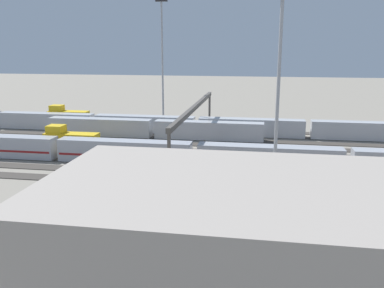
{
  "coord_description": "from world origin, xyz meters",
  "views": [
    {
      "loc": [
        -11.95,
        75.17,
        19.46
      ],
      "look_at": [
        -0.15,
        4.81,
        2.5
      ],
      "focal_mm": 38.69,
      "sensor_mm": 36.0,
      "label": 1
    }
  ],
  "objects_px": {
    "train_on_track_2": "(153,129)",
    "signal_gantry": "(195,110)",
    "train_on_track_1": "(191,125)",
    "train_on_track_0": "(68,117)",
    "light_mast_0": "(162,47)",
    "light_mast_1": "(279,67)",
    "train_on_track_5": "(71,141)",
    "train_on_track_6": "(195,154)"
  },
  "relations": [
    {
      "from": "light_mast_0",
      "to": "light_mast_1",
      "type": "relative_size",
      "value": 1.16
    },
    {
      "from": "train_on_track_0",
      "to": "train_on_track_2",
      "type": "distance_m",
      "value": 26.59
    },
    {
      "from": "train_on_track_2",
      "to": "light_mast_1",
      "type": "bearing_deg",
      "value": 127.81
    },
    {
      "from": "train_on_track_5",
      "to": "signal_gantry",
      "type": "height_order",
      "value": "signal_gantry"
    },
    {
      "from": "train_on_track_1",
      "to": "train_on_track_5",
      "type": "relative_size",
      "value": 13.9
    },
    {
      "from": "train_on_track_1",
      "to": "train_on_track_0",
      "type": "distance_m",
      "value": 32.43
    },
    {
      "from": "train_on_track_6",
      "to": "train_on_track_5",
      "type": "distance_m",
      "value": 24.75
    },
    {
      "from": "train_on_track_6",
      "to": "train_on_track_5",
      "type": "xyz_separation_m",
      "value": [
        24.24,
        -5.0,
        0.16
      ]
    },
    {
      "from": "light_mast_1",
      "to": "signal_gantry",
      "type": "relative_size",
      "value": 0.59
    },
    {
      "from": "train_on_track_5",
      "to": "signal_gantry",
      "type": "relative_size",
      "value": 0.22
    },
    {
      "from": "train_on_track_1",
      "to": "train_on_track_0",
      "type": "relative_size",
      "value": 13.9
    },
    {
      "from": "train_on_track_5",
      "to": "light_mast_0",
      "type": "distance_m",
      "value": 34.28
    },
    {
      "from": "train_on_track_2",
      "to": "signal_gantry",
      "type": "bearing_deg",
      "value": 136.95
    },
    {
      "from": "train_on_track_0",
      "to": "light_mast_0",
      "type": "height_order",
      "value": "light_mast_0"
    },
    {
      "from": "light_mast_1",
      "to": "train_on_track_2",
      "type": "bearing_deg",
      "value": -52.19
    },
    {
      "from": "train_on_track_2",
      "to": "light_mast_0",
      "type": "distance_m",
      "value": 21.29
    },
    {
      "from": "train_on_track_2",
      "to": "signal_gantry",
      "type": "relative_size",
      "value": 1.05
    },
    {
      "from": "train_on_track_1",
      "to": "light_mast_1",
      "type": "relative_size",
      "value": 5.28
    },
    {
      "from": "light_mast_1",
      "to": "light_mast_0",
      "type": "bearing_deg",
      "value": -60.12
    },
    {
      "from": "train_on_track_6",
      "to": "train_on_track_5",
      "type": "relative_size",
      "value": 9.56
    },
    {
      "from": "train_on_track_5",
      "to": "light_mast_1",
      "type": "distance_m",
      "value": 43.12
    },
    {
      "from": "light_mast_0",
      "to": "signal_gantry",
      "type": "bearing_deg",
      "value": 116.95
    },
    {
      "from": "train_on_track_2",
      "to": "train_on_track_6",
      "type": "bearing_deg",
      "value": 121.59
    },
    {
      "from": "train_on_track_1",
      "to": "train_on_track_2",
      "type": "distance_m",
      "value": 8.94
    },
    {
      "from": "train_on_track_6",
      "to": "signal_gantry",
      "type": "xyz_separation_m",
      "value": [
        1.6,
        -10.0,
        5.8
      ]
    },
    {
      "from": "light_mast_1",
      "to": "signal_gantry",
      "type": "height_order",
      "value": "light_mast_1"
    },
    {
      "from": "train_on_track_2",
      "to": "light_mast_0",
      "type": "relative_size",
      "value": 1.54
    },
    {
      "from": "train_on_track_6",
      "to": "train_on_track_1",
      "type": "bearing_deg",
      "value": -78.93
    },
    {
      "from": "train_on_track_2",
      "to": "train_on_track_6",
      "type": "distance_m",
      "value": 23.48
    },
    {
      "from": "train_on_track_5",
      "to": "signal_gantry",
      "type": "xyz_separation_m",
      "value": [
        -22.65,
        -5.0,
        5.64
      ]
    },
    {
      "from": "train_on_track_6",
      "to": "light_mast_0",
      "type": "relative_size",
      "value": 3.12
    },
    {
      "from": "train_on_track_0",
      "to": "light_mast_1",
      "type": "height_order",
      "value": "light_mast_1"
    },
    {
      "from": "train_on_track_1",
      "to": "train_on_track_0",
      "type": "xyz_separation_m",
      "value": [
        32.04,
        -5.0,
        0.09
      ]
    },
    {
      "from": "light_mast_0",
      "to": "train_on_track_1",
      "type": "bearing_deg",
      "value": 137.21
    },
    {
      "from": "train_on_track_1",
      "to": "train_on_track_5",
      "type": "height_order",
      "value": "train_on_track_5"
    },
    {
      "from": "train_on_track_5",
      "to": "signal_gantry",
      "type": "distance_m",
      "value": 23.87
    },
    {
      "from": "train_on_track_2",
      "to": "signal_gantry",
      "type": "xyz_separation_m",
      "value": [
        -10.7,
        10.0,
        5.78
      ]
    },
    {
      "from": "train_on_track_6",
      "to": "signal_gantry",
      "type": "height_order",
      "value": "signal_gantry"
    },
    {
      "from": "train_on_track_1",
      "to": "light_mast_0",
      "type": "bearing_deg",
      "value": -42.79
    },
    {
      "from": "train_on_track_1",
      "to": "light_mast_0",
      "type": "xyz_separation_m",
      "value": [
        8.18,
        -7.57,
        17.12
      ]
    },
    {
      "from": "signal_gantry",
      "to": "train_on_track_0",
      "type": "bearing_deg",
      "value": -29.51
    },
    {
      "from": "train_on_track_2",
      "to": "light_mast_1",
      "type": "relative_size",
      "value": 1.79
    }
  ]
}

